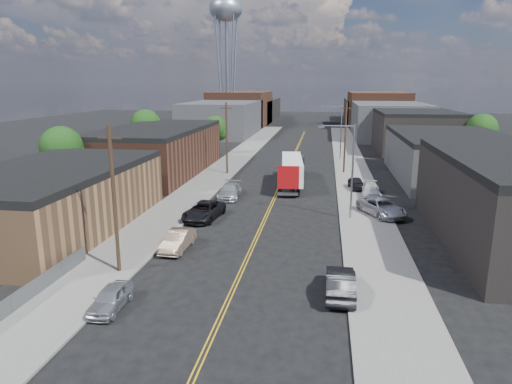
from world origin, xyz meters
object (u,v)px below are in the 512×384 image
(water_tower, at_px, (226,14))
(car_left_c, at_px, (204,211))
(car_right_oncoming, at_px, (340,283))
(car_right_lot_c, at_px, (356,183))
(car_left_a, at_px, (111,298))
(car_right_lot_b, at_px, (370,189))
(car_left_b, at_px, (178,240))
(car_right_lot_a, at_px, (381,207))
(car_left_d, at_px, (230,191))
(semi_truck, at_px, (293,169))

(water_tower, xyz_separation_m, car_left_c, (16.26, -86.92, -29.83))
(car_right_oncoming, height_order, car_right_lot_c, car_right_oncoming)
(car_left_a, distance_m, car_left_c, 18.06)
(water_tower, distance_m, car_right_oncoming, 109.37)
(car_left_a, xyz_separation_m, car_right_lot_b, (17.10, 29.42, 0.16))
(car_right_lot_b, xyz_separation_m, car_right_lot_c, (-1.39, 2.98, 0.00))
(car_left_a, height_order, car_right_lot_b, car_right_lot_b)
(car_left_b, relative_size, car_right_lot_a, 0.78)
(car_left_c, relative_size, car_right_lot_b, 1.25)
(car_right_oncoming, bearing_deg, car_left_d, -62.83)
(car_right_oncoming, relative_size, car_right_lot_b, 1.06)
(water_tower, distance_m, car_right_lot_b, 87.55)
(car_left_d, height_order, car_right_lot_b, car_left_d)
(car_left_c, distance_m, car_right_oncoming, 18.92)
(car_left_d, bearing_deg, car_right_lot_a, -20.49)
(semi_truck, bearing_deg, car_left_a, -108.41)
(semi_truck, distance_m, car_right_lot_a, 15.93)
(car_left_d, xyz_separation_m, car_right_lot_a, (16.00, -5.16, 0.17))
(water_tower, bearing_deg, car_right_lot_a, -68.46)
(water_tower, distance_m, car_right_lot_a, 94.67)
(water_tower, relative_size, semi_truck, 2.59)
(car_right_oncoming, relative_size, car_right_lot_a, 0.85)
(semi_truck, bearing_deg, water_tower, 102.98)
(car_left_a, xyz_separation_m, car_left_b, (0.77, 9.81, 0.09))
(car_left_d, height_order, car_right_oncoming, car_right_oncoming)
(semi_truck, height_order, car_left_b, semi_truck)
(car_left_b, distance_m, car_left_c, 8.24)
(car_left_b, relative_size, car_left_d, 0.84)
(car_left_c, bearing_deg, car_right_lot_b, 41.70)
(car_left_d, bearing_deg, car_left_b, -94.75)
(car_right_lot_a, bearing_deg, car_left_b, -171.45)
(car_left_a, distance_m, car_left_d, 26.55)
(water_tower, bearing_deg, car_left_b, -80.24)
(semi_truck, xyz_separation_m, car_left_d, (-6.50, -7.58, -1.31))
(car_left_b, height_order, car_right_lot_c, car_right_lot_c)
(car_left_d, height_order, car_right_lot_a, car_right_lot_a)
(car_left_b, bearing_deg, car_right_lot_c, 58.88)
(semi_truck, distance_m, car_right_oncoming, 30.84)
(car_left_a, distance_m, car_right_lot_b, 34.03)
(car_right_lot_b, bearing_deg, car_left_a, -116.63)
(car_left_a, bearing_deg, car_right_lot_c, 63.27)
(car_left_c, height_order, car_right_lot_c, car_left_c)
(car_right_lot_b, bearing_deg, water_tower, 116.94)
(car_left_a, height_order, car_right_lot_a, car_right_lot_a)
(water_tower, height_order, car_left_c, water_tower)
(semi_truck, relative_size, car_left_d, 2.64)
(car_left_d, bearing_deg, car_right_lot_b, 7.90)
(water_tower, xyz_separation_m, car_right_lot_c, (31.31, -72.56, -29.82))
(car_left_b, relative_size, car_left_c, 0.78)
(water_tower, relative_size, car_left_b, 8.11)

